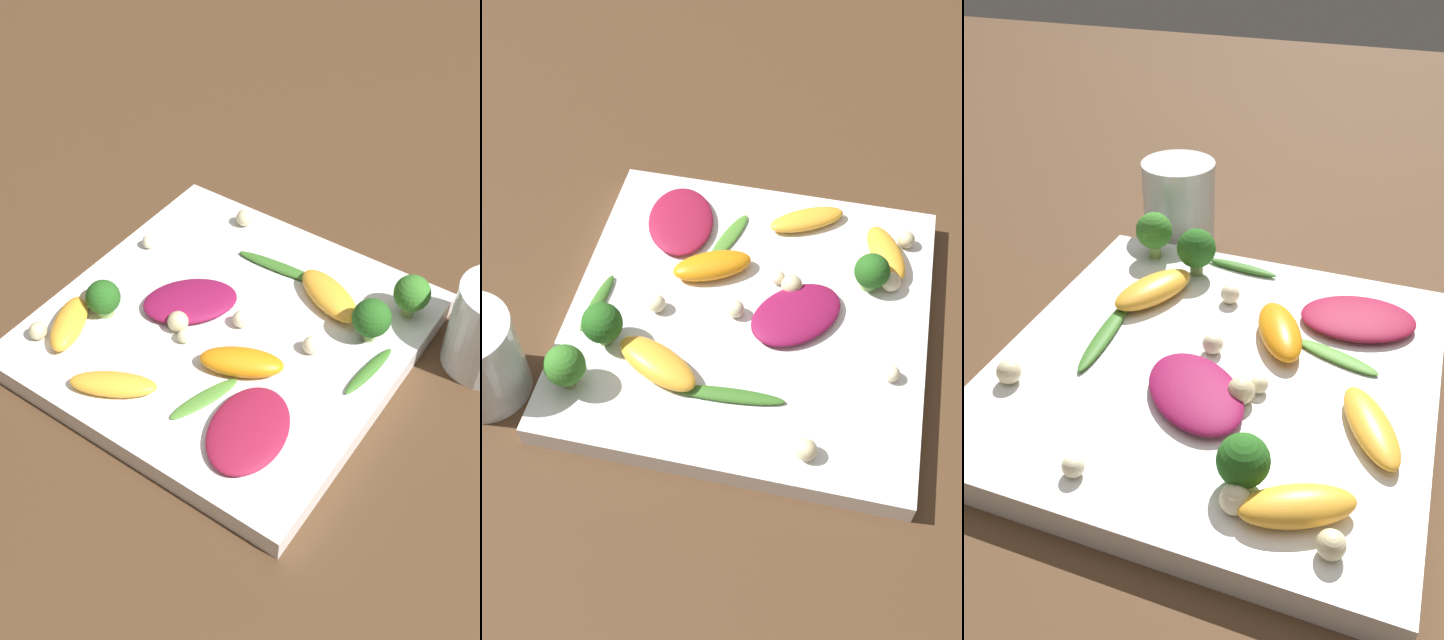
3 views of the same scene
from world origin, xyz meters
The scene contains 22 objects.
ground_plane centered at (0.00, 0.00, 0.00)m, with size 2.40×2.40×0.00m, color #4C331E.
plate centered at (0.00, 0.00, 0.01)m, with size 0.31×0.31×0.02m.
radicchio_leaf_0 centered at (0.09, 0.08, 0.03)m, with size 0.10×0.08×0.01m.
radicchio_leaf_1 centered at (0.00, -0.04, 0.03)m, with size 0.10×0.10×0.01m.
orange_segment_0 centered at (-0.08, 0.06, 0.03)m, with size 0.06×0.08×0.02m.
orange_segment_1 centered at (0.04, 0.04, 0.03)m, with size 0.06×0.08×0.02m.
orange_segment_2 centered at (0.11, -0.03, 0.03)m, with size 0.06×0.08×0.01m.
orange_segment_3 centered at (0.09, -0.11, 0.03)m, with size 0.07×0.05×0.02m.
broccoli_floret_0 centered at (-0.10, 0.13, 0.05)m, with size 0.03×0.03×0.04m.
broccoli_floret_1 centered at (-0.06, 0.11, 0.05)m, with size 0.03×0.03×0.04m.
broccoli_floret_2 centered at (0.05, -0.10, 0.04)m, with size 0.03×0.03×0.04m.
arugula_sprig_0 centered at (0.08, 0.03, 0.02)m, with size 0.07×0.03×0.00m.
arugula_sprig_1 centered at (-0.02, 0.13, 0.02)m, with size 0.07×0.02×0.01m.
arugula_sprig_2 centered at (-0.09, 0.00, 0.02)m, with size 0.02×0.09×0.01m.
macadamia_nut_0 centered at (0.05, -0.12, 0.03)m, with size 0.02×0.02×0.02m.
macadamia_nut_1 centered at (-0.13, -0.07, 0.03)m, with size 0.02×0.02×0.02m.
macadamia_nut_2 centered at (0.11, -0.13, 0.03)m, with size 0.02×0.02×0.02m.
macadamia_nut_3 centered at (-0.04, -0.13, 0.03)m, with size 0.01×0.01×0.01m.
macadamia_nut_4 centered at (0.03, -0.03, 0.03)m, with size 0.02×0.02×0.02m.
macadamia_nut_5 centered at (-0.01, 0.01, 0.03)m, with size 0.02×0.02×0.02m.
macadamia_nut_6 centered at (0.04, -0.02, 0.03)m, with size 0.01×0.01×0.01m.
macadamia_nut_7 centered at (-0.02, 0.08, 0.03)m, with size 0.02×0.02×0.02m.
Camera 1 is at (0.38, 0.28, 0.51)m, focal length 42.00 mm.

